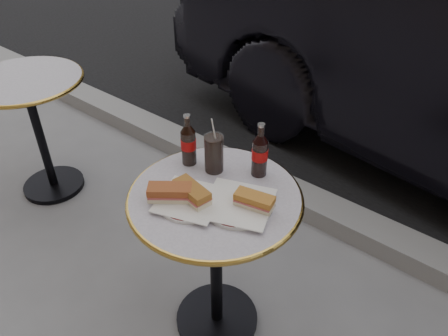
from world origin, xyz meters
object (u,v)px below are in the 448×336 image
Objects in this scene: plate_left at (190,201)px; cola_bottle_left at (188,140)px; plate_right at (238,205)px; cola_glass at (214,153)px; cola_bottle_right at (260,150)px; bistro_table at (216,265)px.

plate_left is 1.04× the size of cola_bottle_left.
plate_right is 0.24m from cola_glass.
cola_bottle_left is at bearing -156.36° from cola_bottle_right.
plate_right is 1.12× the size of cola_bottle_left.
bistro_table is 0.39m from plate_right.
bistro_table is at bearing -179.77° from plate_right.
bistro_table is 4.90× the size of cola_glass.
cola_bottle_left is 0.27m from cola_bottle_right.
bistro_table is 0.52m from cola_bottle_left.
cola_bottle_right reaches higher than cola_glass.
plate_left is at bearing -148.90° from plate_right.
plate_left is 0.93× the size of plate_right.
cola_glass is (-0.10, 0.11, 0.44)m from bistro_table.
plate_right is at bearing -74.91° from cola_bottle_right.
plate_right is 1.09× the size of cola_bottle_right.
cola_bottle_left is 0.98× the size of cola_bottle_right.
cola_bottle_right is (0.09, 0.28, 0.10)m from plate_left.
plate_left is 0.25m from cola_bottle_left.
cola_glass is (-0.20, 0.11, 0.07)m from plate_right.
plate_left is at bearing -107.61° from cola_bottle_right.
cola_glass is at bearing 105.68° from plate_left.
plate_right is 0.23m from cola_bottle_right.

